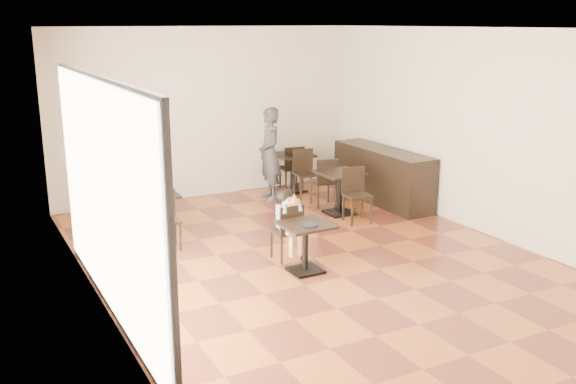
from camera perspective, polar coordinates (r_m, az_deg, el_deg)
floor at (r=9.23m, az=2.27°, el=-5.92°), size 6.00×8.00×0.01m
ceiling at (r=8.63m, az=2.49°, el=14.35°), size 6.00×8.00×0.01m
wall_back at (r=12.36m, az=-7.13°, el=6.98°), size 6.00×0.01×3.20m
wall_front at (r=5.82m, az=22.78°, el=-3.11°), size 6.00×0.01×3.20m
wall_left at (r=7.75m, az=-17.14°, el=1.70°), size 0.01×8.00×3.20m
wall_right at (r=10.61m, az=16.54°, el=5.18°), size 0.01×8.00×3.20m
storefront_window at (r=7.32m, az=-16.01°, el=-0.58°), size 0.04×4.50×2.60m
child_table at (r=8.65m, az=1.57°, el=-4.97°), size 0.65×0.65×0.68m
child_chair at (r=9.08m, az=-0.15°, el=-3.52°), size 0.37×0.37×0.82m
child at (r=9.05m, az=-0.15°, el=-2.88°), size 0.37×0.52×1.04m
plate at (r=8.45m, az=1.92°, el=-2.95°), size 0.23×0.23×0.01m
pizza_slice at (r=8.78m, az=0.43°, el=-0.86°), size 0.24×0.18×0.06m
adult_patron at (r=12.07m, az=-1.64°, el=3.41°), size 0.50×0.69×1.75m
cafe_table_mid at (r=11.25m, az=4.61°, el=-0.08°), size 0.82×0.82×0.76m
cafe_table_left at (r=10.17m, az=-11.72°, el=-2.11°), size 0.74×0.74×0.72m
cafe_table_back at (r=12.73m, az=0.39°, el=1.74°), size 0.82×0.82×0.76m
chair_mid_a at (r=11.69m, az=3.17°, el=0.90°), size 0.47×0.47×0.91m
chair_mid_b at (r=10.79m, az=6.19°, el=-0.35°), size 0.47×0.47×0.91m
chair_left_a at (r=10.66m, az=-12.60°, el=-0.96°), size 0.42×0.42×0.86m
chair_left_b at (r=9.64m, az=-10.80°, el=-2.55°), size 0.42×0.42×0.86m
chair_back_a at (r=12.75m, az=0.29°, el=2.13°), size 0.47×0.47×0.92m
chair_back_b at (r=12.24m, az=1.62°, el=1.58°), size 0.47×0.47×0.92m
service_counter at (r=12.09m, az=8.36°, el=1.45°), size 0.60×2.40×1.00m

